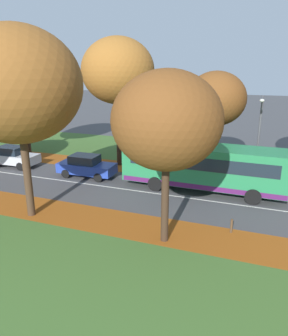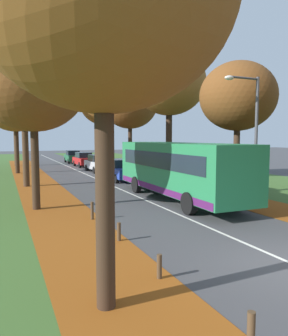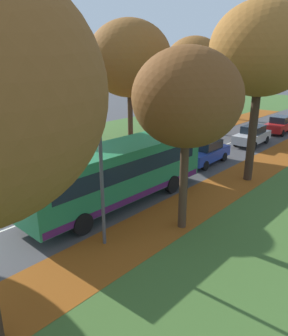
{
  "view_description": "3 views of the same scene",
  "coord_description": "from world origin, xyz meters",
  "px_view_note": "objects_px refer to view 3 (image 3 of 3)",
  "views": [
    {
      "loc": [
        -18.54,
        5.7,
        7.82
      ],
      "look_at": [
        -0.48,
        12.49,
        1.79
      ],
      "focal_mm": 35.0,
      "sensor_mm": 36.0,
      "label": 1
    },
    {
      "loc": [
        -6.77,
        -5.79,
        3.24
      ],
      "look_at": [
        0.42,
        10.84,
        1.57
      ],
      "focal_mm": 35.0,
      "sensor_mm": 36.0,
      "label": 2
    },
    {
      "loc": [
        12.79,
        -1.37,
        7.08
      ],
      "look_at": [
        1.32,
        11.41,
        1.21
      ],
      "focal_mm": 35.0,
      "sensor_mm": 36.0,
      "label": 3
    }
  ],
  "objects_px": {
    "tree_left_mid": "(129,59)",
    "car_silver_following": "(252,135)",
    "car_blue_lead": "(205,152)",
    "tree_left_far": "(194,64)",
    "tree_right_near": "(187,98)",
    "streetlamp_right": "(95,152)",
    "tree_right_mid": "(261,50)",
    "tree_left_near": "(41,82)",
    "bus": "(118,171)",
    "car_red_third_in_line": "(279,125)",
    "tree_left_distant": "(239,51)",
    "bollard_fourth": "(23,184)"
  },
  "relations": [
    {
      "from": "tree_left_near",
      "to": "car_silver_following",
      "type": "height_order",
      "value": "tree_left_near"
    },
    {
      "from": "tree_left_far",
      "to": "car_blue_lead",
      "type": "relative_size",
      "value": 2.11
    },
    {
      "from": "tree_left_near",
      "to": "tree_left_distant",
      "type": "xyz_separation_m",
      "value": [
        0.13,
        25.13,
        2.0
      ]
    },
    {
      "from": "tree_left_near",
      "to": "car_silver_following",
      "type": "relative_size",
      "value": 1.82
    },
    {
      "from": "tree_right_near",
      "to": "streetlamp_right",
      "type": "relative_size",
      "value": 1.25
    },
    {
      "from": "tree_right_near",
      "to": "car_blue_lead",
      "type": "height_order",
      "value": "tree_right_near"
    },
    {
      "from": "tree_left_far",
      "to": "car_silver_following",
      "type": "xyz_separation_m",
      "value": [
        7.2,
        -1.58,
        -5.54
      ]
    },
    {
      "from": "streetlamp_right",
      "to": "tree_left_far",
      "type": "bearing_deg",
      "value": 114.59
    },
    {
      "from": "tree_left_distant",
      "to": "bus",
      "type": "bearing_deg",
      "value": -74.83
    },
    {
      "from": "tree_left_mid",
      "to": "tree_right_near",
      "type": "distance_m",
      "value": 13.56
    },
    {
      "from": "tree_left_distant",
      "to": "car_silver_following",
      "type": "relative_size",
      "value": 2.47
    },
    {
      "from": "tree_left_near",
      "to": "tree_right_mid",
      "type": "height_order",
      "value": "tree_right_mid"
    },
    {
      "from": "bus",
      "to": "car_red_third_in_line",
      "type": "relative_size",
      "value": 2.46
    },
    {
      "from": "tree_left_distant",
      "to": "car_red_third_in_line",
      "type": "bearing_deg",
      "value": -29.74
    },
    {
      "from": "tree_right_mid",
      "to": "bollard_fourth",
      "type": "relative_size",
      "value": 13.84
    },
    {
      "from": "tree_left_near",
      "to": "car_silver_following",
      "type": "xyz_separation_m",
      "value": [
        7.07,
        15.07,
        -4.8
      ]
    },
    {
      "from": "tree_right_mid",
      "to": "bus",
      "type": "bearing_deg",
      "value": -114.51
    },
    {
      "from": "tree_right_mid",
      "to": "streetlamp_right",
      "type": "bearing_deg",
      "value": -97.39
    },
    {
      "from": "car_blue_lead",
      "to": "streetlamp_right",
      "type": "bearing_deg",
      "value": -78.99
    },
    {
      "from": "tree_right_near",
      "to": "tree_left_mid",
      "type": "bearing_deg",
      "value": 143.67
    },
    {
      "from": "tree_left_near",
      "to": "car_blue_lead",
      "type": "xyz_separation_m",
      "value": [
        6.85,
        8.11,
        -4.8
      ]
    },
    {
      "from": "bus",
      "to": "car_blue_lead",
      "type": "relative_size",
      "value": 2.46
    },
    {
      "from": "bollard_fourth",
      "to": "tree_left_near",
      "type": "bearing_deg",
      "value": 123.07
    },
    {
      "from": "tree_left_near",
      "to": "car_silver_following",
      "type": "distance_m",
      "value": 17.33
    },
    {
      "from": "tree_right_near",
      "to": "car_red_third_in_line",
      "type": "height_order",
      "value": "tree_right_near"
    },
    {
      "from": "tree_right_mid",
      "to": "bus",
      "type": "height_order",
      "value": "tree_right_mid"
    },
    {
      "from": "tree_left_mid",
      "to": "car_silver_following",
      "type": "bearing_deg",
      "value": 46.72
    },
    {
      "from": "car_blue_lead",
      "to": "car_red_third_in_line",
      "type": "bearing_deg",
      "value": 89.02
    },
    {
      "from": "tree_left_near",
      "to": "bus",
      "type": "relative_size",
      "value": 0.74
    },
    {
      "from": "tree_left_distant",
      "to": "tree_left_near",
      "type": "bearing_deg",
      "value": -90.29
    },
    {
      "from": "tree_right_mid",
      "to": "tree_left_far",
      "type": "bearing_deg",
      "value": 137.97
    },
    {
      "from": "tree_right_mid",
      "to": "car_red_third_in_line",
      "type": "distance_m",
      "value": 15.93
    },
    {
      "from": "tree_left_near",
      "to": "bollard_fourth",
      "type": "bearing_deg",
      "value": -56.93
    },
    {
      "from": "tree_right_near",
      "to": "tree_right_mid",
      "type": "height_order",
      "value": "tree_right_mid"
    },
    {
      "from": "bus",
      "to": "car_silver_following",
      "type": "relative_size",
      "value": 2.45
    },
    {
      "from": "streetlamp_right",
      "to": "car_red_third_in_line",
      "type": "distance_m",
      "value": 24.96
    },
    {
      "from": "tree_left_mid",
      "to": "bollard_fourth",
      "type": "distance_m",
      "value": 12.49
    },
    {
      "from": "tree_left_distant",
      "to": "car_blue_lead",
      "type": "bearing_deg",
      "value": -68.46
    },
    {
      "from": "tree_left_near",
      "to": "tree_left_far",
      "type": "bearing_deg",
      "value": 90.42
    },
    {
      "from": "tree_left_near",
      "to": "tree_left_distant",
      "type": "distance_m",
      "value": 25.21
    },
    {
      "from": "car_blue_lead",
      "to": "car_silver_following",
      "type": "distance_m",
      "value": 6.97
    },
    {
      "from": "tree_left_mid",
      "to": "tree_left_distant",
      "type": "bearing_deg",
      "value": 89.82
    },
    {
      "from": "tree_left_mid",
      "to": "car_blue_lead",
      "type": "xyz_separation_m",
      "value": [
        6.78,
        0.47,
        -6.1
      ]
    },
    {
      "from": "tree_left_far",
      "to": "bus",
      "type": "relative_size",
      "value": 0.86
    },
    {
      "from": "car_blue_lead",
      "to": "tree_left_far",
      "type": "bearing_deg",
      "value": 129.22
    },
    {
      "from": "tree_left_mid",
      "to": "bollard_fourth",
      "type": "bearing_deg",
      "value": -80.34
    },
    {
      "from": "tree_left_distant",
      "to": "bollard_fourth",
      "type": "height_order",
      "value": "tree_left_distant"
    },
    {
      "from": "tree_left_far",
      "to": "car_red_third_in_line",
      "type": "height_order",
      "value": "tree_left_far"
    },
    {
      "from": "tree_left_distant",
      "to": "bollard_fourth",
      "type": "relative_size",
      "value": 14.58
    },
    {
      "from": "tree_right_near",
      "to": "tree_right_mid",
      "type": "bearing_deg",
      "value": 93.42
    }
  ]
}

